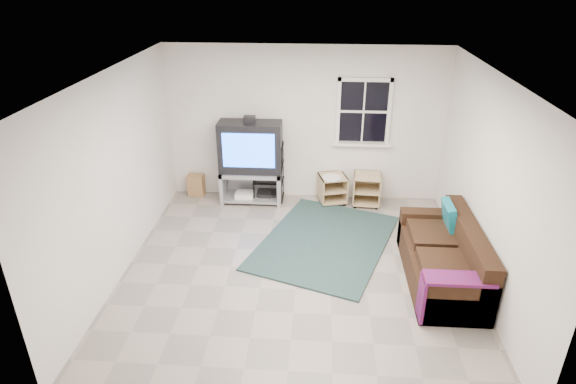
# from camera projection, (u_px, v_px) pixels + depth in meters

# --- Properties ---
(room) EXTENTS (4.60, 4.62, 4.60)m
(room) POSITION_uv_depth(u_px,v_px,m) (363.00, 116.00, 7.83)
(room) COLOR gray
(room) RESTS_ON ground
(tv_unit) EXTENTS (1.03, 0.52, 1.51)m
(tv_unit) POSITION_uv_depth(u_px,v_px,m) (251.00, 156.00, 8.00)
(tv_unit) COLOR #96969D
(tv_unit) RESTS_ON ground
(av_rack) EXTENTS (0.51, 0.37, 1.02)m
(av_rack) POSITION_uv_depth(u_px,v_px,m) (268.00, 176.00, 8.21)
(av_rack) COLOR black
(av_rack) RESTS_ON ground
(side_table_left) EXTENTS (0.48, 0.48, 0.53)m
(side_table_left) POSITION_uv_depth(u_px,v_px,m) (367.00, 188.00, 8.15)
(side_table_left) COLOR tan
(side_table_left) RESTS_ON ground
(side_table_right) EXTENTS (0.54, 0.54, 0.51)m
(side_table_right) POSITION_uv_depth(u_px,v_px,m) (332.00, 186.00, 8.21)
(side_table_right) COLOR tan
(side_table_right) RESTS_ON ground
(sofa) EXTENTS (0.83, 1.88, 0.86)m
(sofa) POSITION_uv_depth(u_px,v_px,m) (445.00, 260.00, 6.15)
(sofa) COLOR black
(sofa) RESTS_ON ground
(shag_rug) EXTENTS (2.38, 2.76, 0.03)m
(shag_rug) POSITION_uv_depth(u_px,v_px,m) (325.00, 242.00, 7.10)
(shag_rug) COLOR black
(shag_rug) RESTS_ON ground
(paper_bag) EXTENTS (0.29, 0.20, 0.39)m
(paper_bag) POSITION_uv_depth(u_px,v_px,m) (196.00, 185.00, 8.47)
(paper_bag) COLOR #987044
(paper_bag) RESTS_ON ground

